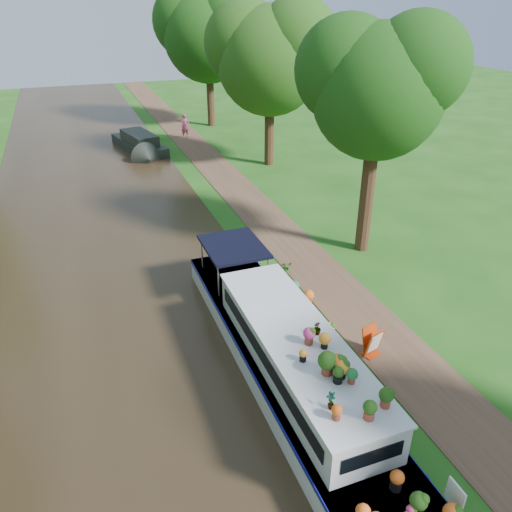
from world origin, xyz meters
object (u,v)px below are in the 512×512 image
at_px(plant_boat, 297,368).
at_px(sandwich_board, 372,343).
at_px(second_boat, 140,144).
at_px(pedestrian_pink, 185,126).

distance_m(plant_boat, sandwich_board, 2.81).
bearing_deg(plant_boat, second_boat, 90.54).
relative_size(plant_boat, second_boat, 2.01).
bearing_deg(second_boat, sandwich_board, -95.92).
height_order(second_boat, pedestrian_pink, pedestrian_pink).
distance_m(sandwich_board, pedestrian_pink, 25.87).
xyz_separation_m(plant_boat, pedestrian_pink, (3.38, 26.51, 0.06)).
bearing_deg(plant_boat, sandwich_board, 13.51).
relative_size(second_boat, sandwich_board, 7.44).
xyz_separation_m(plant_boat, sandwich_board, (2.70, 0.65, -0.41)).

